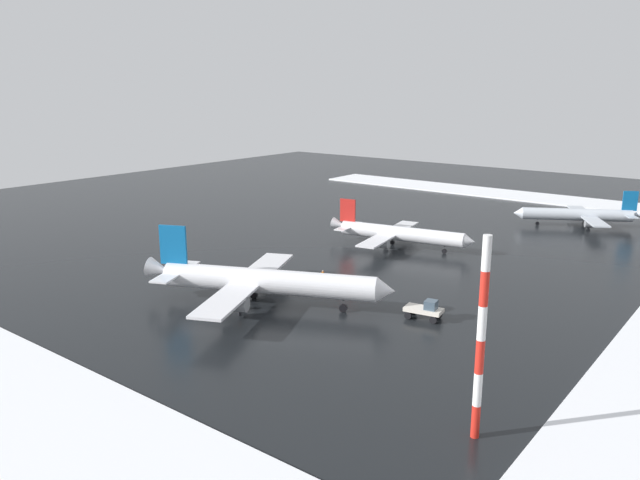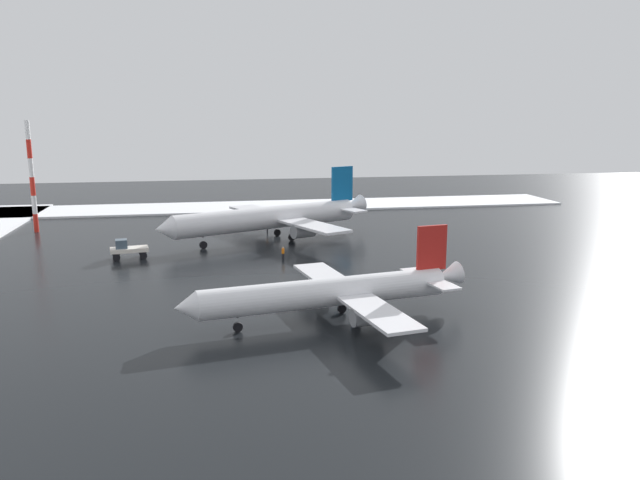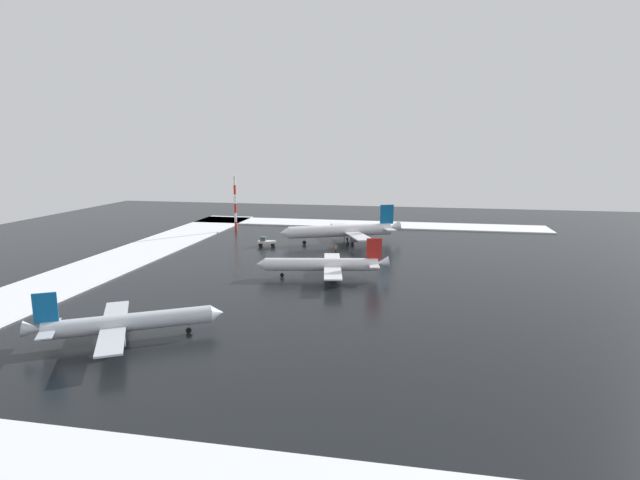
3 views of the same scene
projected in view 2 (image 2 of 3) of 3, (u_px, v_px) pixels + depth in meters
name	position (u px, v px, depth m)	size (l,w,h in m)	color
ground_plane	(341.00, 313.00, 57.10)	(240.00, 240.00, 0.00)	black
snow_bank_left	(269.00, 206.00, 121.69)	(14.00, 116.00, 0.34)	white
airplane_distant_tail	(272.00, 217.00, 89.50)	(27.07, 31.90, 10.01)	white
airplane_parked_portside	(332.00, 292.00, 54.62)	(22.22, 26.60, 7.93)	white
pushback_tug	(127.00, 249.00, 78.31)	(2.94, 4.89, 2.50)	silver
ground_crew_by_nose_gear	(267.00, 228.00, 94.32)	(0.36, 0.36, 1.71)	black
ground_crew_near_tug	(283.00, 253.00, 77.55)	(0.36, 0.36, 1.71)	black
antenna_mast	(32.00, 177.00, 94.50)	(0.70, 0.70, 16.98)	red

